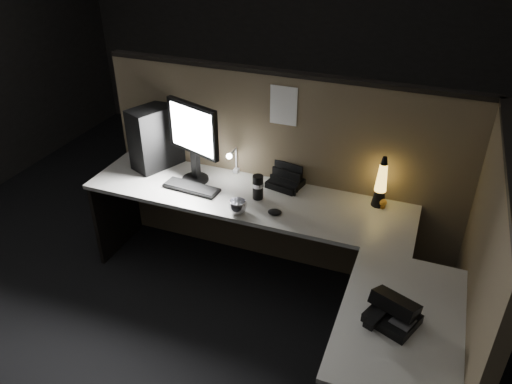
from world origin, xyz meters
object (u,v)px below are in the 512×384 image
(pc_tower, at_px, (160,136))
(lava_lamp, at_px, (381,186))
(desk_phone, at_px, (392,312))
(monitor, at_px, (193,135))
(keyboard, at_px, (192,188))

(pc_tower, distance_m, lava_lamp, 1.66)
(pc_tower, bearing_deg, desk_phone, -5.30)
(pc_tower, distance_m, monitor, 0.40)
(monitor, distance_m, desk_phone, 1.81)
(lava_lamp, bearing_deg, desk_phone, -77.33)
(pc_tower, xyz_separation_m, desk_phone, (1.89, -1.04, -0.18))
(monitor, relative_size, desk_phone, 2.04)
(keyboard, distance_m, desk_phone, 1.69)
(lava_lamp, bearing_deg, monitor, -174.40)
(pc_tower, bearing_deg, keyboard, -11.16)
(keyboard, relative_size, lava_lamp, 1.13)
(keyboard, bearing_deg, lava_lamp, 16.48)
(lava_lamp, bearing_deg, keyboard, -168.14)
(lava_lamp, relative_size, desk_phone, 1.26)
(desk_phone, bearing_deg, monitor, 172.03)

